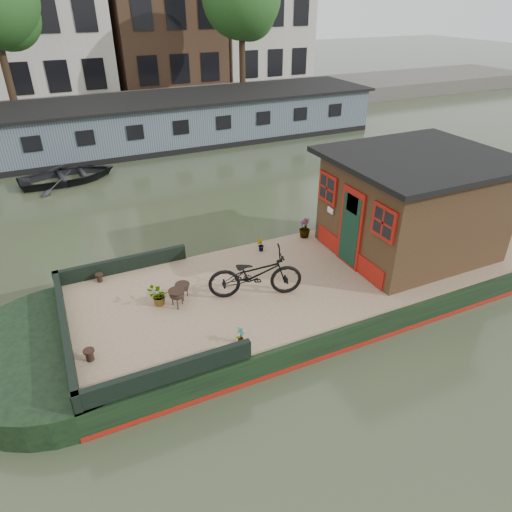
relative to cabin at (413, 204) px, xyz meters
name	(u,v)px	position (x,y,z in m)	size (l,w,h in m)	color
ground	(330,290)	(-2.19, 0.00, -1.88)	(120.00, 120.00, 0.00)	#373F28
houseboat_hull	(282,294)	(-3.52, 0.00, -1.60)	(14.01, 4.02, 0.60)	black
houseboat_deck	(332,268)	(-2.19, 0.00, -1.25)	(11.80, 3.80, 0.05)	#A08063
bow_bulwark	(112,318)	(-7.25, 0.00, -1.05)	(3.00, 4.00, 0.35)	black
cabin	(413,204)	(0.00, 0.00, 0.00)	(4.00, 3.50, 2.42)	#311B13
bicycle	(255,274)	(-4.30, -0.24, -0.71)	(0.69, 1.98, 1.04)	black
potted_plant_b	(260,245)	(-3.37, 1.45, -1.07)	(0.18, 0.14, 0.32)	#915D28
potted_plant_c	(159,296)	(-6.26, 0.25, -1.00)	(0.40, 0.35, 0.45)	#B14333
potted_plant_d	(305,228)	(-1.99, 1.64, -0.96)	(0.30, 0.30, 0.53)	#974D29
potted_plant_e	(241,335)	(-5.20, -1.54, -1.06)	(0.18, 0.12, 0.34)	brown
brazier_front	(177,298)	(-5.93, 0.06, -1.03)	(0.36, 0.36, 0.39)	black
brazier_rear	(183,291)	(-5.74, 0.29, -1.05)	(0.33, 0.33, 0.35)	black
bollard_port	(100,278)	(-7.24, 1.70, -1.13)	(0.17, 0.17, 0.20)	black
bollard_stbd	(90,355)	(-7.79, -0.84, -1.12)	(0.20, 0.20, 0.23)	black
dinghy	(67,172)	(-7.18, 10.53, -1.51)	(2.51, 3.52, 0.73)	black
far_houseboat	(169,122)	(-2.19, 14.00, -0.91)	(20.40, 4.40, 2.11)	slate
quay	(140,107)	(-2.19, 20.50, -1.43)	(60.00, 6.00, 0.90)	#47443F
tree_right	(243,1)	(3.96, 19.07, 4.02)	(4.40, 4.40, 7.40)	#332316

